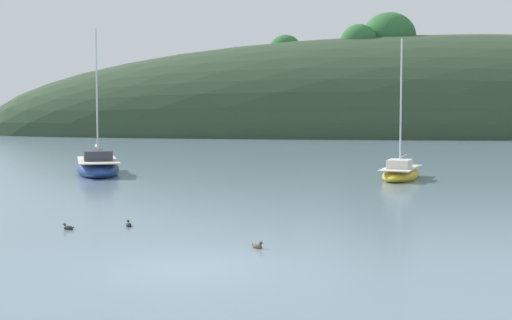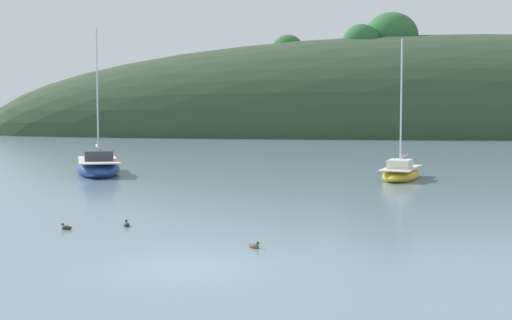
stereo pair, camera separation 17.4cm
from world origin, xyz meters
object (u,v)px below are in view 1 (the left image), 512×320
at_px(duck_lone_right, 129,225).
at_px(sailboat_grey_yawl, 401,173).
at_px(duck_lone_left, 68,228).
at_px(sailboat_navy_dinghy, 98,167).
at_px(duck_trailing, 257,246).

bearing_deg(duck_lone_right, sailboat_grey_yawl, 57.01).
bearing_deg(duck_lone_left, sailboat_navy_dinghy, 104.53).
height_order(duck_lone_right, duck_lone_left, same).
height_order(sailboat_grey_yawl, duck_lone_right, sailboat_grey_yawl).
bearing_deg(sailboat_navy_dinghy, duck_lone_left, -75.47).
height_order(sailboat_grey_yawl, duck_lone_left, sailboat_grey_yawl).
xyz_separation_m(sailboat_grey_yawl, duck_lone_left, (-12.58, -17.42, -0.29)).
bearing_deg(duck_trailing, sailboat_navy_dinghy, 117.27).
distance_m(sailboat_grey_yawl, sailboat_navy_dinghy, 17.62).
relative_size(sailboat_grey_yawl, duck_lone_right, 18.88).
bearing_deg(sailboat_navy_dinghy, duck_lone_right, -69.96).
height_order(duck_trailing, duck_lone_left, same).
relative_size(sailboat_navy_dinghy, duck_trailing, 23.63).
relative_size(duck_lone_right, duck_lone_left, 0.99).
bearing_deg(duck_lone_right, sailboat_navy_dinghy, 110.04).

